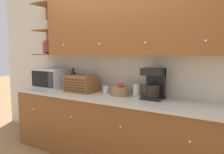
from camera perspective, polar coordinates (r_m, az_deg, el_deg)
The scene contains 12 objects.
ground_plane at distance 3.50m, azimuth 2.06°, elevation -18.61°, with size 24.00×24.00×0.00m, color #9E754C.
wall_back at distance 3.21m, azimuth 2.42°, elevation 3.16°, with size 5.48×0.06×2.60m.
counter_unit at distance 3.08m, azimuth -0.98°, elevation -13.07°, with size 3.10×0.67×0.90m.
backsplash_panel at distance 3.19m, azimuth 2.09°, elevation 0.83°, with size 3.08×0.01×0.54m.
upper_cabinets at distance 2.98m, azimuth 3.28°, elevation 13.85°, with size 3.08×0.36×0.86m.
microwave at distance 3.78m, azimuth -15.55°, elevation -0.26°, with size 0.54×0.39×0.32m.
wine_bottle at distance 3.58m, azimuth -10.04°, elevation -0.59°, with size 0.08×0.08×0.34m.
bread_box at distance 3.26m, azimuth -8.08°, elevation -1.76°, with size 0.43×0.31×0.24m.
mug at distance 3.14m, azimuth -1.58°, elevation -3.24°, with size 0.10×0.09×0.10m.
fruit_basket at distance 2.95m, azimuth 2.13°, elevation -3.60°, with size 0.25×0.25×0.18m.
storage_canister at distance 2.93m, azimuth 6.56°, elevation -3.32°, with size 0.12×0.12×0.17m.
coffee_maker at distance 2.76m, azimuth 10.82°, elevation -1.68°, with size 0.24×0.25×0.39m.
Camera 1 is at (1.61, -2.75, 1.46)m, focal length 35.00 mm.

